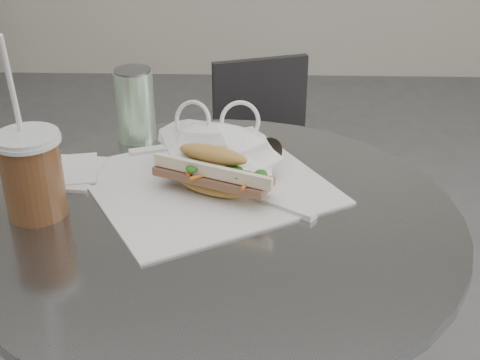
{
  "coord_description": "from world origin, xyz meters",
  "views": [
    {
      "loc": [
        0.06,
        -0.68,
        1.27
      ],
      "look_at": [
        0.04,
        0.22,
        0.79
      ],
      "focal_mm": 50.0,
      "sensor_mm": 36.0,
      "label": 1
    }
  ],
  "objects_px": {
    "banh_mi": "(213,172)",
    "sunglasses": "(252,158)",
    "cafe_table": "(219,351)",
    "drink_can": "(135,105)",
    "iced_coffee": "(32,173)",
    "chair_far": "(273,195)"
  },
  "relations": [
    {
      "from": "iced_coffee",
      "to": "drink_can",
      "type": "bearing_deg",
      "value": 69.16
    },
    {
      "from": "cafe_table",
      "to": "sunglasses",
      "type": "relative_size",
      "value": 6.89
    },
    {
      "from": "chair_far",
      "to": "sunglasses",
      "type": "bearing_deg",
      "value": 67.19
    },
    {
      "from": "banh_mi",
      "to": "sunglasses",
      "type": "xyz_separation_m",
      "value": [
        0.06,
        0.1,
        -0.02
      ]
    },
    {
      "from": "cafe_table",
      "to": "chair_far",
      "type": "xyz_separation_m",
      "value": [
        0.11,
        0.84,
        -0.16
      ]
    },
    {
      "from": "sunglasses",
      "to": "drink_can",
      "type": "height_order",
      "value": "drink_can"
    },
    {
      "from": "chair_far",
      "to": "cafe_table",
      "type": "bearing_deg",
      "value": 64.55
    },
    {
      "from": "drink_can",
      "to": "cafe_table",
      "type": "bearing_deg",
      "value": -58.91
    },
    {
      "from": "cafe_table",
      "to": "banh_mi",
      "type": "relative_size",
      "value": 3.01
    },
    {
      "from": "chair_far",
      "to": "iced_coffee",
      "type": "relative_size",
      "value": 2.37
    },
    {
      "from": "chair_far",
      "to": "banh_mi",
      "type": "bearing_deg",
      "value": 63.29
    },
    {
      "from": "iced_coffee",
      "to": "drink_can",
      "type": "distance_m",
      "value": 0.3
    },
    {
      "from": "cafe_table",
      "to": "iced_coffee",
      "type": "height_order",
      "value": "iced_coffee"
    },
    {
      "from": "banh_mi",
      "to": "sunglasses",
      "type": "relative_size",
      "value": 2.29
    },
    {
      "from": "cafe_table",
      "to": "banh_mi",
      "type": "xyz_separation_m",
      "value": [
        -0.01,
        0.06,
        0.32
      ]
    },
    {
      "from": "iced_coffee",
      "to": "drink_can",
      "type": "height_order",
      "value": "iced_coffee"
    },
    {
      "from": "sunglasses",
      "to": "drink_can",
      "type": "distance_m",
      "value": 0.26
    },
    {
      "from": "banh_mi",
      "to": "sunglasses",
      "type": "distance_m",
      "value": 0.12
    },
    {
      "from": "chair_far",
      "to": "iced_coffee",
      "type": "xyz_separation_m",
      "value": [
        -0.38,
        -0.84,
        0.5
      ]
    },
    {
      "from": "cafe_table",
      "to": "iced_coffee",
      "type": "distance_m",
      "value": 0.44
    },
    {
      "from": "chair_far",
      "to": "banh_mi",
      "type": "xyz_separation_m",
      "value": [
        -0.12,
        -0.77,
        0.47
      ]
    },
    {
      "from": "cafe_table",
      "to": "chair_far",
      "type": "height_order",
      "value": "cafe_table"
    }
  ]
}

